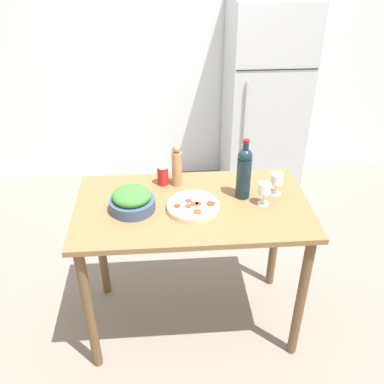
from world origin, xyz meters
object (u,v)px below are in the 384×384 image
wine_glass_far (277,180)px  wine_glass_near (265,190)px  pepper_mill (177,166)px  homemade_pizza (194,206)px  salt_canister (163,175)px  wine_bottle (244,172)px  salad_bowl (132,200)px  refrigerator (264,102)px

wine_glass_far → wine_glass_near: bearing=-133.3°
pepper_mill → wine_glass_far: bearing=-14.8°
homemade_pizza → salt_canister: (-0.16, 0.28, 0.04)m
pepper_mill → homemade_pizza: size_ratio=0.90×
wine_bottle → salt_canister: wine_bottle is taller
pepper_mill → salt_canister: size_ratio=2.05×
wine_glass_far → pepper_mill: bearing=165.2°
salad_bowl → homemade_pizza: 0.33m
wine_bottle → wine_glass_far: wine_bottle is taller
wine_glass_near → salad_bowl: size_ratio=0.54×
wine_glass_near → homemade_pizza: wine_glass_near is taller
homemade_pizza → wine_bottle: bearing=20.2°
salad_bowl → homemade_pizza: salad_bowl is taller
wine_bottle → salad_bowl: (-0.62, -0.08, -0.10)m
refrigerator → wine_bottle: 1.67m
wine_bottle → homemade_pizza: bearing=-159.8°
wine_bottle → homemade_pizza: wine_bottle is taller
wine_glass_far → salad_bowl: bearing=-173.5°
refrigerator → salad_bowl: 2.00m
wine_glass_far → salt_canister: wine_glass_far is taller
pepper_mill → homemade_pizza: 0.29m
homemade_pizza → salt_canister: bearing=120.3°
refrigerator → wine_bottle: bearing=-106.8°
refrigerator → salt_canister: size_ratio=13.86×
refrigerator → wine_glass_far: 1.60m
salad_bowl → salt_canister: size_ratio=1.96×
refrigerator → salad_bowl: bearing=-123.4°
pepper_mill → salt_canister: 0.10m
salt_canister → wine_glass_far: bearing=-14.1°
wine_bottle → wine_glass_near: 0.15m
refrigerator → salad_bowl: (-1.10, -1.66, 0.10)m
wine_bottle → salad_bowl: wine_bottle is taller
wine_glass_far → homemade_pizza: bearing=-166.5°
salad_bowl → salt_canister: (0.17, 0.25, 0.00)m
pepper_mill → refrigerator: bearing=59.4°
wine_bottle → salt_canister: 0.49m
wine_bottle → wine_glass_far: size_ratio=2.66×
wine_bottle → salad_bowl: 0.63m
pepper_mill → homemade_pizza: bearing=-73.5°
refrigerator → salad_bowl: size_ratio=7.07×
salt_canister → pepper_mill: bearing=-8.9°
pepper_mill → salad_bowl: (-0.25, -0.24, -0.06)m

